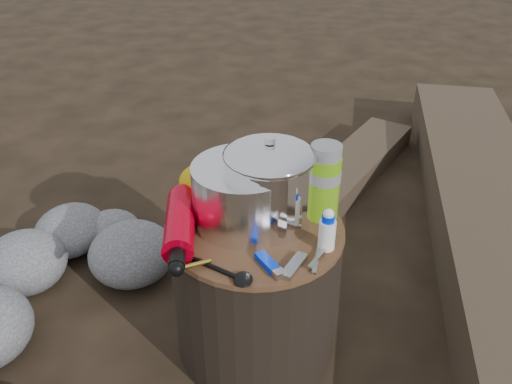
{
  "coord_description": "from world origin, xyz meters",
  "views": [
    {
      "loc": [
        0.03,
        -1.01,
        1.1
      ],
      "look_at": [
        0.0,
        0.0,
        0.48
      ],
      "focal_mm": 37.04,
      "sensor_mm": 36.0,
      "label": 1
    }
  ],
  "objects_px": {
    "fuel_bottle": "(180,223)",
    "thermos": "(324,182)",
    "stump": "(256,289)",
    "camping_pot": "(269,183)",
    "travel_mug": "(302,177)",
    "log_main": "(491,221)"
  },
  "relations": [
    {
      "from": "log_main",
      "to": "travel_mug",
      "type": "bearing_deg",
      "value": -144.65
    },
    {
      "from": "thermos",
      "to": "travel_mug",
      "type": "relative_size",
      "value": 1.58
    },
    {
      "from": "log_main",
      "to": "thermos",
      "type": "distance_m",
      "value": 0.84
    },
    {
      "from": "stump",
      "to": "fuel_bottle",
      "type": "height_order",
      "value": "fuel_bottle"
    },
    {
      "from": "stump",
      "to": "travel_mug",
      "type": "relative_size",
      "value": 3.45
    },
    {
      "from": "thermos",
      "to": "fuel_bottle",
      "type": "bearing_deg",
      "value": -164.25
    },
    {
      "from": "log_main",
      "to": "travel_mug",
      "type": "height_order",
      "value": "travel_mug"
    },
    {
      "from": "camping_pot",
      "to": "fuel_bottle",
      "type": "distance_m",
      "value": 0.22
    },
    {
      "from": "travel_mug",
      "to": "fuel_bottle",
      "type": "bearing_deg",
      "value": -148.44
    },
    {
      "from": "stump",
      "to": "travel_mug",
      "type": "xyz_separation_m",
      "value": [
        0.11,
        0.14,
        0.25
      ]
    },
    {
      "from": "camping_pot",
      "to": "thermos",
      "type": "relative_size",
      "value": 1.1
    },
    {
      "from": "stump",
      "to": "camping_pot",
      "type": "xyz_separation_m",
      "value": [
        0.03,
        0.03,
        0.29
      ]
    },
    {
      "from": "fuel_bottle",
      "to": "travel_mug",
      "type": "xyz_separation_m",
      "value": [
        0.28,
        0.17,
        0.03
      ]
    },
    {
      "from": "stump",
      "to": "camping_pot",
      "type": "distance_m",
      "value": 0.3
    },
    {
      "from": "log_main",
      "to": "fuel_bottle",
      "type": "relative_size",
      "value": 7.45
    },
    {
      "from": "stump",
      "to": "fuel_bottle",
      "type": "xyz_separation_m",
      "value": [
        -0.17,
        -0.04,
        0.23
      ]
    },
    {
      "from": "fuel_bottle",
      "to": "travel_mug",
      "type": "relative_size",
      "value": 2.4
    },
    {
      "from": "camping_pot",
      "to": "stump",
      "type": "bearing_deg",
      "value": -132.38
    },
    {
      "from": "log_main",
      "to": "fuel_bottle",
      "type": "xyz_separation_m",
      "value": [
        -0.95,
        -0.5,
        0.33
      ]
    },
    {
      "from": "thermos",
      "to": "travel_mug",
      "type": "bearing_deg",
      "value": 120.11
    },
    {
      "from": "thermos",
      "to": "travel_mug",
      "type": "xyz_separation_m",
      "value": [
        -0.05,
        0.08,
        -0.03
      ]
    },
    {
      "from": "fuel_bottle",
      "to": "thermos",
      "type": "distance_m",
      "value": 0.35
    }
  ]
}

